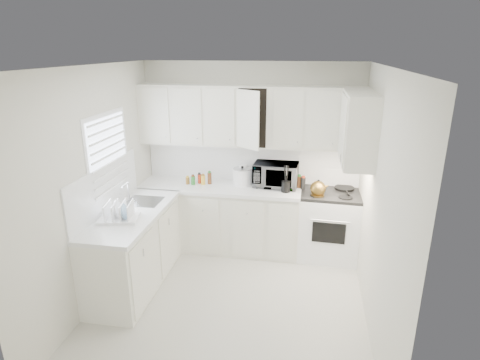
% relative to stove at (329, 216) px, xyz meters
% --- Properties ---
extents(floor, '(3.20, 3.20, 0.00)m').
position_rel_stove_xyz_m(floor, '(-1.12, -1.31, -0.60)').
color(floor, beige).
rests_on(floor, ground).
extents(ceiling, '(3.20, 3.20, 0.00)m').
position_rel_stove_xyz_m(ceiling, '(-1.12, -1.31, 2.00)').
color(ceiling, white).
rests_on(ceiling, ground).
extents(wall_back, '(3.00, 0.00, 3.00)m').
position_rel_stove_xyz_m(wall_back, '(-1.12, 0.29, 0.70)').
color(wall_back, beige).
rests_on(wall_back, ground).
extents(wall_front, '(3.00, 0.00, 3.00)m').
position_rel_stove_xyz_m(wall_front, '(-1.12, -2.91, 0.70)').
color(wall_front, beige).
rests_on(wall_front, ground).
extents(wall_left, '(0.00, 3.20, 3.20)m').
position_rel_stove_xyz_m(wall_left, '(-2.62, -1.31, 0.70)').
color(wall_left, beige).
rests_on(wall_left, ground).
extents(wall_right, '(0.00, 3.20, 3.20)m').
position_rel_stove_xyz_m(wall_right, '(0.38, -1.31, 0.70)').
color(wall_right, beige).
rests_on(wall_right, ground).
extents(window_blinds, '(0.06, 0.96, 1.06)m').
position_rel_stove_xyz_m(window_blinds, '(-2.60, -0.96, 0.95)').
color(window_blinds, white).
rests_on(window_blinds, wall_left).
extents(lower_cabinets_back, '(2.22, 0.60, 0.90)m').
position_rel_stove_xyz_m(lower_cabinets_back, '(-1.51, -0.01, -0.15)').
color(lower_cabinets_back, beige).
rests_on(lower_cabinets_back, floor).
extents(lower_cabinets_left, '(0.60, 1.60, 0.90)m').
position_rel_stove_xyz_m(lower_cabinets_left, '(-2.32, -1.11, -0.15)').
color(lower_cabinets_left, beige).
rests_on(lower_cabinets_left, floor).
extents(countertop_back, '(2.24, 0.64, 0.05)m').
position_rel_stove_xyz_m(countertop_back, '(-1.51, -0.02, 0.32)').
color(countertop_back, silver).
rests_on(countertop_back, lower_cabinets_back).
extents(countertop_left, '(0.64, 1.62, 0.05)m').
position_rel_stove_xyz_m(countertop_left, '(-2.31, -1.11, 0.32)').
color(countertop_left, silver).
rests_on(countertop_left, lower_cabinets_left).
extents(backsplash_back, '(2.98, 0.02, 0.55)m').
position_rel_stove_xyz_m(backsplash_back, '(-1.12, 0.28, 0.62)').
color(backsplash_back, silver).
rests_on(backsplash_back, wall_back).
extents(backsplash_left, '(0.02, 1.60, 0.55)m').
position_rel_stove_xyz_m(backsplash_left, '(-2.61, -1.11, 0.62)').
color(backsplash_left, silver).
rests_on(backsplash_left, wall_left).
extents(upper_cabinets_back, '(3.00, 0.33, 0.80)m').
position_rel_stove_xyz_m(upper_cabinets_back, '(-1.12, 0.13, 0.90)').
color(upper_cabinets_back, beige).
rests_on(upper_cabinets_back, wall_back).
extents(upper_cabinets_right, '(0.33, 0.90, 0.80)m').
position_rel_stove_xyz_m(upper_cabinets_right, '(0.21, -0.49, 0.90)').
color(upper_cabinets_right, beige).
rests_on(upper_cabinets_right, wall_right).
extents(sink, '(0.42, 0.38, 0.30)m').
position_rel_stove_xyz_m(sink, '(-2.31, -0.76, 0.47)').
color(sink, gray).
rests_on(sink, countertop_left).
extents(stove, '(0.81, 0.67, 1.20)m').
position_rel_stove_xyz_m(stove, '(0.00, 0.00, 0.00)').
color(stove, white).
rests_on(stove, floor).
extents(tea_kettle, '(0.28, 0.25, 0.23)m').
position_rel_stove_xyz_m(tea_kettle, '(-0.18, -0.16, 0.46)').
color(tea_kettle, olive).
rests_on(tea_kettle, stove).
extents(frying_pan, '(0.31, 0.47, 0.04)m').
position_rel_stove_xyz_m(frying_pan, '(0.18, 0.16, 0.36)').
color(frying_pan, black).
rests_on(frying_pan, stove).
extents(microwave, '(0.61, 0.36, 0.40)m').
position_rel_stove_xyz_m(microwave, '(-0.75, 0.11, 0.55)').
color(microwave, gray).
rests_on(microwave, countertop_back).
extents(rice_cooker, '(0.31, 0.31, 0.27)m').
position_rel_stove_xyz_m(rice_cooker, '(-1.21, 0.10, 0.48)').
color(rice_cooker, white).
rests_on(rice_cooker, countertop_back).
extents(paper_towel, '(0.12, 0.12, 0.27)m').
position_rel_stove_xyz_m(paper_towel, '(-1.21, 0.15, 0.48)').
color(paper_towel, white).
rests_on(paper_towel, countertop_back).
extents(utensil_crock, '(0.15, 0.15, 0.37)m').
position_rel_stove_xyz_m(utensil_crock, '(-0.60, -0.11, 0.54)').
color(utensil_crock, black).
rests_on(utensil_crock, countertop_back).
extents(dish_rack, '(0.47, 0.39, 0.23)m').
position_rel_stove_xyz_m(dish_rack, '(-2.36, -1.33, 0.46)').
color(dish_rack, white).
rests_on(dish_rack, countertop_left).
extents(spice_left_0, '(0.06, 0.06, 0.13)m').
position_rel_stove_xyz_m(spice_left_0, '(-1.97, 0.11, 0.41)').
color(spice_left_0, '#906027').
rests_on(spice_left_0, countertop_back).
extents(spice_left_1, '(0.06, 0.06, 0.13)m').
position_rel_stove_xyz_m(spice_left_1, '(-1.90, 0.02, 0.41)').
color(spice_left_1, '#297B2D').
rests_on(spice_left_1, countertop_back).
extents(spice_left_2, '(0.06, 0.06, 0.13)m').
position_rel_stove_xyz_m(spice_left_2, '(-1.82, 0.11, 0.41)').
color(spice_left_2, red).
rests_on(spice_left_2, countertop_back).
extents(spice_left_3, '(0.06, 0.06, 0.13)m').
position_rel_stove_xyz_m(spice_left_3, '(-1.75, 0.02, 0.41)').
color(spice_left_3, yellow).
rests_on(spice_left_3, countertop_back).
extents(spice_left_4, '(0.06, 0.06, 0.13)m').
position_rel_stove_xyz_m(spice_left_4, '(-1.67, 0.11, 0.41)').
color(spice_left_4, brown).
rests_on(spice_left_4, countertop_back).
extents(sauce_right_0, '(0.06, 0.06, 0.19)m').
position_rel_stove_xyz_m(sauce_right_0, '(-0.54, 0.15, 0.44)').
color(sauce_right_0, red).
rests_on(sauce_right_0, countertop_back).
extents(sauce_right_1, '(0.06, 0.06, 0.19)m').
position_rel_stove_xyz_m(sauce_right_1, '(-0.49, 0.09, 0.44)').
color(sauce_right_1, yellow).
rests_on(sauce_right_1, countertop_back).
extents(sauce_right_2, '(0.06, 0.06, 0.19)m').
position_rel_stove_xyz_m(sauce_right_2, '(-0.43, 0.15, 0.44)').
color(sauce_right_2, brown).
rests_on(sauce_right_2, countertop_back).
extents(sauce_right_3, '(0.06, 0.06, 0.19)m').
position_rel_stove_xyz_m(sauce_right_3, '(-0.38, 0.09, 0.44)').
color(sauce_right_3, black).
rests_on(sauce_right_3, countertop_back).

